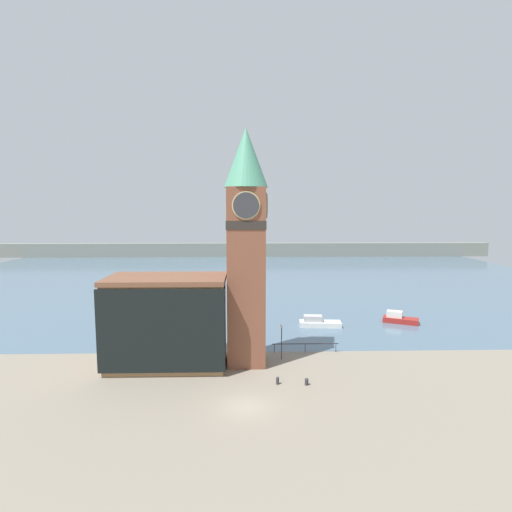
% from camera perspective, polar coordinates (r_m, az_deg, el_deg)
% --- Properties ---
extents(ground_plane, '(160.00, 160.00, 0.00)m').
position_cam_1_polar(ground_plane, '(36.98, -1.47, -20.68)').
color(ground_plane, gray).
extents(water, '(160.00, 120.00, 0.00)m').
position_cam_1_polar(water, '(107.59, -1.50, -2.53)').
color(water, slate).
rests_on(water, ground_plane).
extents(far_shoreline, '(180.00, 3.00, 5.00)m').
position_cam_1_polar(far_shoreline, '(146.96, -1.50, 0.89)').
color(far_shoreline, gray).
rests_on(far_shoreline, water).
extents(pier_railing, '(8.00, 0.08, 1.09)m').
position_cam_1_polar(pier_railing, '(49.21, 7.04, -12.48)').
color(pier_railing, '#232328').
rests_on(pier_railing, ground_plane).
extents(clock_tower, '(4.69, 4.69, 25.58)m').
position_cam_1_polar(clock_tower, '(43.09, -1.41, 2.11)').
color(clock_tower, brown).
rests_on(clock_tower, ground_plane).
extents(pier_building, '(12.85, 7.19, 9.84)m').
position_cam_1_polar(pier_building, '(44.94, -12.55, -9.08)').
color(pier_building, '#9E754C').
rests_on(pier_building, ground_plane).
extents(boat_near, '(6.14, 2.51, 1.62)m').
position_cam_1_polar(boat_near, '(59.93, 8.89, -9.36)').
color(boat_near, silver).
rests_on(boat_near, water).
extents(boat_far, '(5.44, 3.92, 1.72)m').
position_cam_1_polar(boat_far, '(64.87, 19.76, -8.41)').
color(boat_far, maroon).
rests_on(boat_far, water).
extents(mooring_bollard_near, '(0.36, 0.36, 0.71)m').
position_cam_1_polar(mooring_bollard_near, '(40.95, 7.24, -17.33)').
color(mooring_bollard_near, '#2D2D33').
rests_on(mooring_bollard_near, ground_plane).
extents(mooring_bollard_far, '(0.32, 0.32, 0.77)m').
position_cam_1_polar(mooring_bollard_far, '(40.87, 3.10, -17.28)').
color(mooring_bollard_far, '#2D2D33').
rests_on(mooring_bollard_far, ground_plane).
extents(lamp_post, '(0.32, 0.32, 4.08)m').
position_cam_1_polar(lamp_post, '(46.17, 3.68, -11.23)').
color(lamp_post, '#2D2D33').
rests_on(lamp_post, ground_plane).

